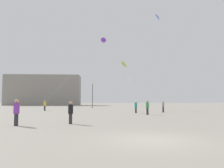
{
  "coord_description": "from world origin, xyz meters",
  "views": [
    {
      "loc": [
        -2.63,
        -8.98,
        1.65
      ],
      "look_at": [
        0.0,
        16.03,
        3.59
      ],
      "focal_mm": 34.67,
      "sensor_mm": 36.0,
      "label": 1
    }
  ],
  "objects": [
    {
      "name": "building_left_hall",
      "position": [
        -19.0,
        71.49,
        5.36
      ],
      "size": [
        26.24,
        9.76,
        10.73
      ],
      "color": "gray",
      "rests_on": "ground_plane"
    },
    {
      "name": "lamppost_east",
      "position": [
        -1.93,
        38.47,
        3.74
      ],
      "size": [
        0.36,
        0.36,
        5.69
      ],
      "color": "#2D2D30",
      "rests_on": "ground_plane"
    },
    {
      "name": "person_in_yellow",
      "position": [
        -9.87,
        27.5,
        0.96
      ],
      "size": [
        0.38,
        0.38,
        1.76
      ],
      "rotation": [
        0.0,
        0.0,
        4.5
      ],
      "color": "#2D2D33",
      "rests_on": "ground_plane"
    },
    {
      "name": "ground_plane",
      "position": [
        0.0,
        0.0,
        0.0
      ],
      "size": [
        300.0,
        300.0,
        0.0
      ],
      "primitive_type": "plane",
      "color": "#9E9689"
    },
    {
      "name": "person_in_purple",
      "position": [
        -7.41,
        5.96,
        0.96
      ],
      "size": [
        0.38,
        0.38,
        1.75
      ],
      "rotation": [
        0.0,
        0.0,
        3.04
      ],
      "color": "#2D2D33",
      "rests_on": "ground_plane"
    },
    {
      "name": "person_in_grey",
      "position": [
        7.8,
        20.85,
        0.89
      ],
      "size": [
        0.35,
        0.35,
        1.62
      ],
      "rotation": [
        0.0,
        0.0,
        5.29
      ],
      "color": "#2D2D33",
      "rests_on": "ground_plane"
    },
    {
      "name": "kite_cobalt_diamond",
      "position": [
        7.09,
        20.47,
        13.65
      ],
      "size": [
        1.34,
        1.29,
        12.96
      ],
      "color": "blue"
    },
    {
      "name": "person_in_black",
      "position": [
        -3.94,
        6.68,
        0.88
      ],
      "size": [
        0.35,
        0.35,
        1.6
      ],
      "rotation": [
        0.0,
        0.0,
        5.99
      ],
      "color": "#2D2D33",
      "rests_on": "ground_plane"
    },
    {
      "name": "kite_lime_diamond",
      "position": [
        3.11,
        26.03,
        7.65
      ],
      "size": [
        1.07,
        7.08,
        6.88
      ],
      "color": "#8CD12D"
    },
    {
      "name": "person_in_teal",
      "position": [
        3.6,
        19.64,
        0.86
      ],
      "size": [
        0.34,
        0.34,
        1.58
      ],
      "rotation": [
        0.0,
        0.0,
        5.21
      ],
      "color": "#2D2D33",
      "rests_on": "ground_plane"
    },
    {
      "name": "kite_violet_diamond",
      "position": [
        0.11,
        35.11,
        14.15
      ],
      "size": [
        10.8,
        8.32,
        13.5
      ],
      "color": "purple"
    },
    {
      "name": "person_in_green",
      "position": [
        4.16,
        15.88,
        0.93
      ],
      "size": [
        0.37,
        0.37,
        1.71
      ],
      "rotation": [
        0.0,
        0.0,
        0.88
      ],
      "color": "#2D2D33",
      "rests_on": "ground_plane"
    }
  ]
}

